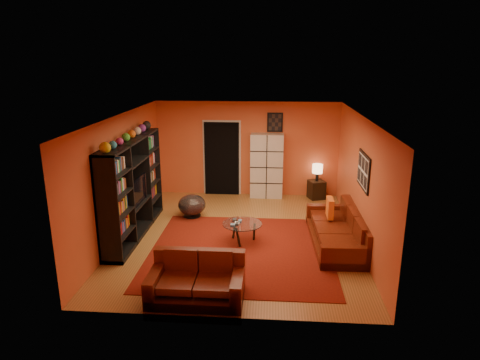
# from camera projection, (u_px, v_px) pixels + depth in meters

# --- Properties ---
(floor) EXTENTS (6.00, 6.00, 0.00)m
(floor) POSITION_uv_depth(u_px,v_px,m) (239.00, 236.00, 9.27)
(floor) COLOR brown
(floor) RESTS_ON ground
(ceiling) EXTENTS (6.00, 6.00, 0.00)m
(ceiling) POSITION_uv_depth(u_px,v_px,m) (239.00, 116.00, 8.54)
(ceiling) COLOR white
(ceiling) RESTS_ON wall_back
(wall_back) EXTENTS (6.00, 0.00, 6.00)m
(wall_back) POSITION_uv_depth(u_px,v_px,m) (247.00, 149.00, 11.78)
(wall_back) COLOR #CC542C
(wall_back) RESTS_ON floor
(wall_front) EXTENTS (6.00, 0.00, 6.00)m
(wall_front) POSITION_uv_depth(u_px,v_px,m) (222.00, 237.00, 6.03)
(wall_front) COLOR #CC542C
(wall_front) RESTS_ON floor
(wall_left) EXTENTS (0.00, 6.00, 6.00)m
(wall_left) POSITION_uv_depth(u_px,v_px,m) (122.00, 176.00, 9.08)
(wall_left) COLOR #CC542C
(wall_left) RESTS_ON floor
(wall_right) EXTENTS (0.00, 6.00, 6.00)m
(wall_right) POSITION_uv_depth(u_px,v_px,m) (361.00, 181.00, 8.72)
(wall_right) COLOR #CC542C
(wall_right) RESTS_ON floor
(rug) EXTENTS (3.60, 3.60, 0.01)m
(rug) POSITION_uv_depth(u_px,v_px,m) (241.00, 250.00, 8.59)
(rug) COLOR #59110A
(rug) RESTS_ON floor
(doorway) EXTENTS (0.95, 0.10, 2.04)m
(doorway) POSITION_uv_depth(u_px,v_px,m) (222.00, 159.00, 11.87)
(doorway) COLOR black
(doorway) RESTS_ON floor
(wall_art_right) EXTENTS (0.03, 1.00, 0.70)m
(wall_art_right) POSITION_uv_depth(u_px,v_px,m) (364.00, 171.00, 8.35)
(wall_art_right) COLOR black
(wall_art_right) RESTS_ON wall_right
(wall_art_back) EXTENTS (0.42, 0.03, 0.52)m
(wall_art_back) POSITION_uv_depth(u_px,v_px,m) (275.00, 122.00, 11.49)
(wall_art_back) COLOR black
(wall_art_back) RESTS_ON wall_back
(entertainment_unit) EXTENTS (0.45, 3.00, 2.10)m
(entertainment_unit) POSITION_uv_depth(u_px,v_px,m) (133.00, 188.00, 9.14)
(entertainment_unit) COLOR black
(entertainment_unit) RESTS_ON floor
(tv) EXTENTS (0.98, 0.13, 0.56)m
(tv) POSITION_uv_depth(u_px,v_px,m) (134.00, 191.00, 9.10)
(tv) COLOR black
(tv) RESTS_ON entertainment_unit
(sofa) EXTENTS (1.08, 2.45, 0.85)m
(sofa) POSITION_uv_depth(u_px,v_px,m) (341.00, 231.00, 8.82)
(sofa) COLOR #4C150A
(sofa) RESTS_ON rug
(loveseat) EXTENTS (1.51, 0.91, 0.85)m
(loveseat) POSITION_uv_depth(u_px,v_px,m) (197.00, 280.00, 6.91)
(loveseat) COLOR #4C150A
(loveseat) RESTS_ON rug
(throw_pillow) EXTENTS (0.12, 0.42, 0.42)m
(throw_pillow) POSITION_uv_depth(u_px,v_px,m) (330.00, 208.00, 9.17)
(throw_pillow) COLOR orange
(throw_pillow) RESTS_ON sofa
(coffee_table) EXTENTS (0.83, 0.83, 0.41)m
(coffee_table) POSITION_uv_depth(u_px,v_px,m) (242.00, 225.00, 8.89)
(coffee_table) COLOR silver
(coffee_table) RESTS_ON floor
(storage_cabinet) EXTENTS (0.88, 0.40, 1.76)m
(storage_cabinet) POSITION_uv_depth(u_px,v_px,m) (267.00, 166.00, 11.66)
(storage_cabinet) COLOR beige
(storage_cabinet) RESTS_ON floor
(bowl_chair) EXTENTS (0.67, 0.67, 0.55)m
(bowl_chair) POSITION_uv_depth(u_px,v_px,m) (192.00, 205.00, 10.34)
(bowl_chair) COLOR black
(bowl_chair) RESTS_ON floor
(side_table) EXTENTS (0.51, 0.51, 0.50)m
(side_table) POSITION_uv_depth(u_px,v_px,m) (316.00, 190.00, 11.69)
(side_table) COLOR black
(side_table) RESTS_ON floor
(table_lamp) EXTENTS (0.28, 0.28, 0.46)m
(table_lamp) POSITION_uv_depth(u_px,v_px,m) (317.00, 169.00, 11.53)
(table_lamp) COLOR black
(table_lamp) RESTS_ON side_table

